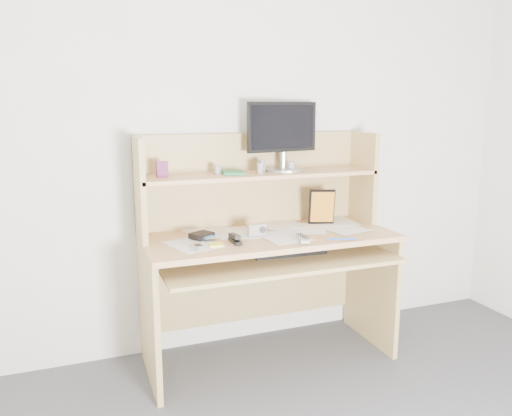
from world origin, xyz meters
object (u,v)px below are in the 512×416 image
object	(u,v)px
tv_remote	(303,238)
game_case	(322,207)
desk	(264,241)
keyboard	(288,251)
monitor	(283,134)

from	to	relation	value
tv_remote	game_case	xyz separation A→B (m)	(0.26, 0.28, 0.10)
desk	keyboard	size ratio (longest dim) A/B	3.36
desk	keyboard	world-z (taller)	desk
keyboard	monitor	distance (m)	0.69
game_case	monitor	bearing A→B (deg)	173.93
keyboard	tv_remote	world-z (taller)	tv_remote
desk	tv_remote	xyz separation A→B (m)	(0.12, -0.27, 0.07)
keyboard	game_case	distance (m)	0.39
desk	tv_remote	bearing A→B (deg)	-66.19
keyboard	tv_remote	size ratio (longest dim) A/B	2.49
game_case	monitor	distance (m)	0.49
keyboard	monitor	bearing A→B (deg)	76.23
desk	tv_remote	distance (m)	0.30
monitor	game_case	bearing A→B (deg)	-35.40
tv_remote	monitor	xyz separation A→B (m)	(0.04, 0.39, 0.53)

